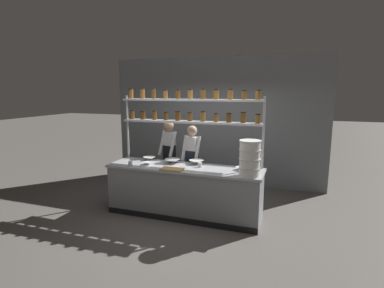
# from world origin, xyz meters

# --- Properties ---
(ground_plane) EXTENTS (40.00, 40.00, 0.00)m
(ground_plane) POSITION_xyz_m (0.00, 0.00, 0.00)
(ground_plane) COLOR #5B5651
(back_wall) EXTENTS (5.26, 0.12, 3.08)m
(back_wall) POSITION_xyz_m (0.00, 2.16, 1.54)
(back_wall) COLOR gray
(back_wall) RESTS_ON ground_plane
(prep_counter) EXTENTS (2.86, 0.76, 0.92)m
(prep_counter) POSITION_xyz_m (0.00, -0.00, 0.46)
(prep_counter) COLOR gray
(prep_counter) RESTS_ON ground_plane
(spice_shelf_unit) EXTENTS (2.74, 0.28, 2.33)m
(spice_shelf_unit) POSITION_xyz_m (-0.00, 0.33, 1.87)
(spice_shelf_unit) COLOR #ADAFB5
(spice_shelf_unit) RESTS_ON ground_plane
(chef_left) EXTENTS (0.41, 0.34, 1.66)m
(chef_left) POSITION_xyz_m (-0.64, 0.79, 0.95)
(chef_left) COLOR black
(chef_left) RESTS_ON ground_plane
(chef_center) EXTENTS (0.38, 0.30, 1.60)m
(chef_center) POSITION_xyz_m (-0.06, 0.60, 0.92)
(chef_center) COLOR black
(chef_center) RESTS_ON ground_plane
(container_stack) EXTENTS (0.35, 0.35, 0.59)m
(container_stack) POSITION_xyz_m (1.21, -0.21, 1.21)
(container_stack) COLOR white
(container_stack) RESTS_ON prep_counter
(cutting_board) EXTENTS (0.40, 0.26, 0.02)m
(cutting_board) POSITION_xyz_m (-0.13, -0.25, 0.93)
(cutting_board) COLOR #A88456
(cutting_board) RESTS_ON prep_counter
(prep_bowl_near_left) EXTENTS (0.28, 0.28, 0.08)m
(prep_bowl_near_left) POSITION_xyz_m (0.15, 0.27, 0.96)
(prep_bowl_near_left) COLOR silver
(prep_bowl_near_left) RESTS_ON prep_counter
(prep_bowl_center_front) EXTENTS (0.18, 0.18, 0.05)m
(prep_bowl_center_front) POSITION_xyz_m (-0.71, -0.07, 0.94)
(prep_bowl_center_front) COLOR white
(prep_bowl_center_front) RESTS_ON prep_counter
(prep_bowl_center_back) EXTENTS (0.29, 0.29, 0.08)m
(prep_bowl_center_back) POSITION_xyz_m (-0.31, 0.18, 0.96)
(prep_bowl_center_back) COLOR #B2B7BC
(prep_bowl_center_back) RESTS_ON prep_counter
(prep_bowl_near_right) EXTENTS (0.19, 0.19, 0.05)m
(prep_bowl_near_right) POSITION_xyz_m (1.01, 0.11, 0.95)
(prep_bowl_near_right) COLOR white
(prep_bowl_near_right) RESTS_ON prep_counter
(prep_bowl_far_left) EXTENTS (0.24, 0.24, 0.07)m
(prep_bowl_far_left) POSITION_xyz_m (-0.84, 0.27, 0.95)
(prep_bowl_far_left) COLOR silver
(prep_bowl_far_left) RESTS_ON prep_counter
(serving_cup_front) EXTENTS (0.07, 0.07, 0.08)m
(serving_cup_front) POSITION_xyz_m (0.28, 0.06, 0.96)
(serving_cup_front) COLOR silver
(serving_cup_front) RESTS_ON prep_counter
(serving_cup_by_board) EXTENTS (0.07, 0.07, 0.09)m
(serving_cup_by_board) POSITION_xyz_m (-0.94, -0.29, 0.97)
(serving_cup_by_board) COLOR #B2B7BC
(serving_cup_by_board) RESTS_ON prep_counter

